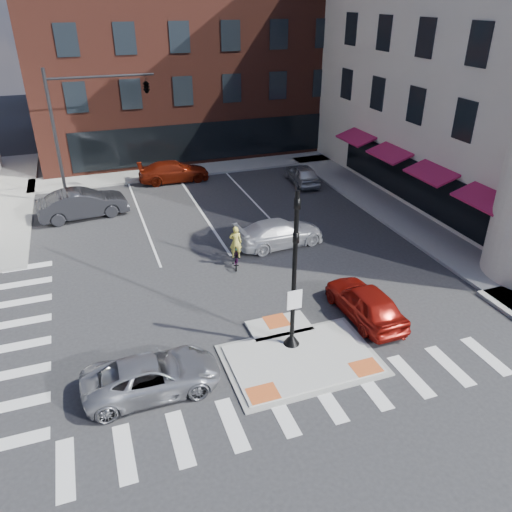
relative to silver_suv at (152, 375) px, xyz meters
name	(u,v)px	position (x,y,z in m)	size (l,w,h in m)	color
ground	(296,352)	(5.18, 0.22, -0.62)	(120.00, 120.00, 0.00)	#28282B
refuge_island	(299,355)	(5.18, -0.03, -0.57)	(5.40, 4.65, 0.13)	gray
sidewalk_e	(394,212)	(15.98, 10.22, -0.55)	(3.00, 24.00, 0.15)	gray
sidewalk_n	(214,167)	(8.18, 22.22, -0.55)	(26.00, 3.00, 0.15)	gray
building_n	(179,44)	(8.18, 32.22, 7.18)	(24.40, 18.40, 15.50)	#4E2118
building_far_left	(86,58)	(1.18, 52.22, 4.38)	(10.00, 12.00, 10.00)	slate
building_far_right	(191,44)	(14.18, 54.22, 5.38)	(12.00, 12.00, 12.00)	brown
signal_pole	(294,292)	(5.18, 0.62, 1.73)	(0.60, 0.60, 5.98)	black
mast_arm_signal	(122,97)	(1.71, 18.22, 5.59)	(6.10, 2.24, 8.00)	black
silver_suv	(152,375)	(0.00, 0.00, 0.00)	(2.06, 4.47, 1.24)	#A0A1A7
red_sedan	(365,302)	(8.68, 1.37, 0.09)	(1.69, 4.20, 1.43)	maroon
white_pickup	(280,233)	(7.94, 8.60, 0.06)	(1.90, 4.67, 1.36)	silver
bg_car_dark	(83,204)	(-1.43, 15.82, 0.21)	(1.75, 5.02, 1.65)	#27272C
bg_car_silver	(302,174)	(12.96, 16.88, 0.05)	(1.59, 3.95, 1.35)	#B2B5B9
bg_car_red	(174,171)	(4.77, 20.32, 0.08)	(1.96, 4.81, 1.40)	maroon
cyclist	(236,253)	(5.13, 7.22, 0.07)	(1.00, 1.68, 2.05)	#3F3F44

